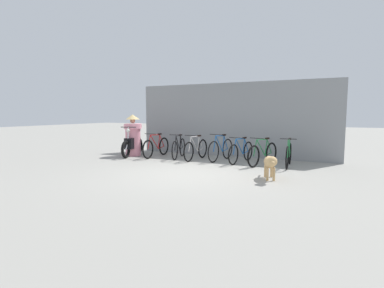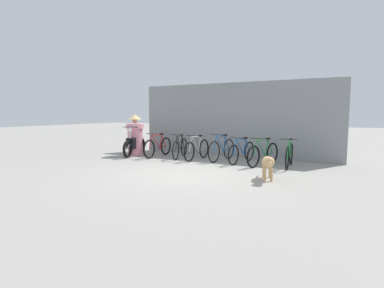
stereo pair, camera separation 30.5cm
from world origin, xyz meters
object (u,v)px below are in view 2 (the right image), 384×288
bicycle_4 (242,152)px  motorcycle (135,144)px  bicycle_1 (180,148)px  bicycle_6 (289,155)px  bicycle_5 (263,154)px  bicycle_3 (222,150)px  stray_dog (268,163)px  person_in_robes (135,135)px  bicycle_0 (158,147)px  bicycle_2 (197,149)px

bicycle_4 → motorcycle: bearing=-76.4°
bicycle_1 → bicycle_6: 3.76m
bicycle_1 → bicycle_5: size_ratio=0.95×
bicycle_3 → bicycle_1: bearing=-75.9°
bicycle_3 → bicycle_5: (1.48, -0.27, -0.02)m
bicycle_1 → bicycle_3: (1.53, 0.16, 0.02)m
bicycle_3 → stray_dog: 3.03m
bicycle_5 → person_in_robes: (-4.84, -0.10, 0.41)m
bicycle_5 → person_in_robes: bearing=-72.5°
bicycle_3 → person_in_robes: person_in_robes is taller
bicycle_0 → stray_dog: size_ratio=1.59×
bicycle_0 → stray_dog: bearing=65.5°
bicycle_2 → person_in_robes: person_in_robes is taller
bicycle_5 → bicycle_0: bearing=-74.0°
bicycle_5 → stray_dog: bearing=34.2°
bicycle_2 → bicycle_4: (1.57, 0.09, -0.01)m
bicycle_1 → bicycle_3: bearing=83.1°
bicycle_6 → person_in_robes: size_ratio=1.06×
bicycle_0 → bicycle_6: (4.64, 0.06, 0.00)m
bicycle_6 → bicycle_3: bearing=-98.7°
bicycle_1 → stray_dog: bearing=47.8°
bicycle_0 → person_in_robes: (-0.95, -0.12, 0.41)m
bicycle_0 → person_in_robes: 1.04m
bicycle_0 → motorcycle: (-0.93, -0.19, 0.09)m
bicycle_3 → bicycle_5: size_ratio=0.98×
bicycle_3 → stray_dog: (2.10, -2.19, 0.04)m
bicycle_1 → bicycle_5: (3.01, -0.11, -0.01)m
bicycle_2 → stray_dog: 3.52m
bicycle_0 → motorcycle: 0.95m
bicycle_6 → person_in_robes: (-5.59, -0.18, 0.41)m
bicycle_6 → bicycle_1: bearing=-94.2°
bicycle_2 → bicycle_3: (0.82, 0.22, 0.02)m
bicycle_6 → stray_dog: 2.00m
bicycle_2 → motorcycle: motorcycle is taller
bicycle_3 → bicycle_5: bearing=87.6°
bicycle_0 → bicycle_5: (3.89, -0.02, -0.00)m
bicycle_4 → motorcycle: motorcycle is taller
bicycle_3 → stray_dog: size_ratio=1.49×
bicycle_4 → person_in_robes: 4.14m
bicycle_5 → bicycle_2: bearing=-75.1°
bicycle_2 → bicycle_4: bicycle_2 is taller
bicycle_3 → bicycle_6: size_ratio=1.01×
bicycle_1 → stray_dog: 4.16m
bicycle_2 → person_in_robes: 2.58m
bicycle_2 → person_in_robes: size_ratio=1.10×
bicycle_4 → bicycle_5: bearing=88.0°
bicycle_2 → bicycle_0: bearing=-86.7°
bicycle_4 → person_in_robes: (-4.11, -0.25, 0.42)m
stray_dog → bicycle_1: bearing=-138.5°
bicycle_5 → person_in_robes: 4.86m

